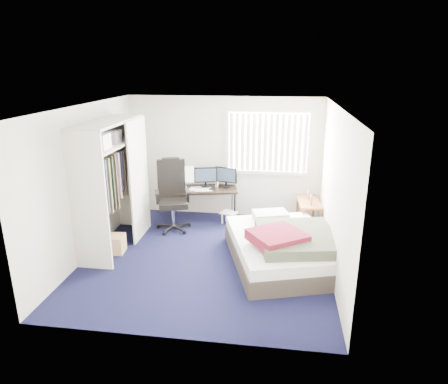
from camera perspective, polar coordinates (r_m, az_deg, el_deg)
ground at (r=6.82m, az=-2.48°, el=-9.32°), size 4.20×4.20×0.00m
room_shell at (r=6.27m, az=-2.66°, el=3.04°), size 4.20×4.20×4.20m
window_assembly at (r=8.14m, az=6.30°, el=7.05°), size 1.72×0.09×1.32m
closet at (r=7.05m, az=-15.72°, el=2.73°), size 0.64×1.84×2.22m
desk at (r=8.22m, az=-2.90°, el=0.85°), size 1.46×0.92×1.13m
office_chair at (r=7.86m, az=-7.35°, el=-1.46°), size 0.82×0.82×1.39m
footstool at (r=8.12m, az=0.70°, el=-3.24°), size 0.37×0.34×0.25m
nightstand at (r=7.95m, az=12.03°, el=-1.74°), size 0.49×0.85×0.74m
bed at (r=6.59m, az=8.54°, el=-7.69°), size 2.10×2.45×0.69m
pine_box at (r=7.19m, az=-15.68°, el=-7.14°), size 0.44×0.34×0.31m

